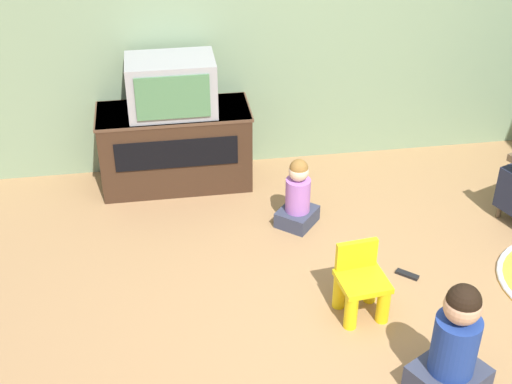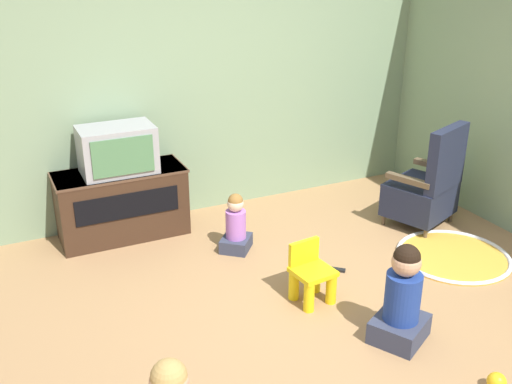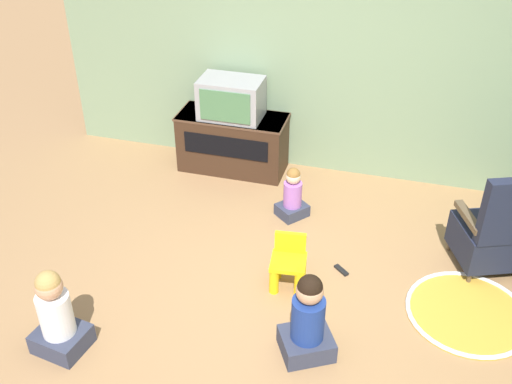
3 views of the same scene
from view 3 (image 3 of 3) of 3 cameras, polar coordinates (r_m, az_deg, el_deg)
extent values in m
plane|color=#9E754C|center=(4.81, 3.15, -11.08)|extent=(30.00, 30.00, 0.00)
cube|color=gray|center=(6.11, 5.09, 13.07)|extent=(5.28, 0.12, 2.53)
cube|color=#382316|center=(6.39, -2.22, 4.73)|extent=(1.12, 0.47, 0.62)
cube|color=#503626|center=(6.25, -2.28, 7.15)|extent=(1.14, 0.48, 0.02)
cube|color=black|center=(6.15, -2.91, 4.32)|extent=(0.90, 0.01, 0.22)
cube|color=#939399|center=(6.14, -2.37, 8.90)|extent=(0.63, 0.41, 0.41)
cube|color=#47754C|center=(5.96, -2.99, 8.10)|extent=(0.52, 0.02, 0.32)
cylinder|color=brown|center=(5.82, 22.46, -4.37)|extent=(0.04, 0.04, 0.10)
cylinder|color=brown|center=(5.61, 17.94, -4.83)|extent=(0.04, 0.04, 0.10)
cylinder|color=brown|center=(5.31, 19.64, -7.70)|extent=(0.04, 0.04, 0.10)
cube|color=#1E2338|center=(5.44, 21.55, -4.27)|extent=(0.74, 0.70, 0.31)
cube|color=brown|center=(5.18, 19.58, -2.27)|extent=(0.23, 0.43, 0.05)
cylinder|color=yellow|center=(4.87, 1.72, -8.30)|extent=(0.08, 0.08, 0.26)
cylinder|color=yellow|center=(4.85, 4.13, -8.54)|extent=(0.08, 0.08, 0.26)
cylinder|color=yellow|center=(5.01, 2.02, -6.88)|extent=(0.08, 0.08, 0.26)
cylinder|color=yellow|center=(5.00, 4.35, -7.11)|extent=(0.08, 0.08, 0.26)
cube|color=yellow|center=(4.86, 3.10, -6.68)|extent=(0.31, 0.30, 0.04)
cube|color=yellow|center=(4.88, 3.30, -4.79)|extent=(0.26, 0.06, 0.19)
cylinder|color=gold|center=(5.05, 19.48, -10.79)|extent=(0.96, 0.96, 0.01)
torus|color=silver|center=(5.04, 19.49, -10.75)|extent=(0.96, 0.96, 0.04)
cube|color=#33384C|center=(4.70, -17.99, -13.17)|extent=(0.41, 0.37, 0.16)
cylinder|color=silver|center=(4.53, -18.53, -10.98)|extent=(0.24, 0.24, 0.34)
sphere|color=tan|center=(4.36, -19.13, -8.51)|extent=(0.19, 0.19, 0.19)
sphere|color=tan|center=(4.34, -19.21, -8.18)|extent=(0.18, 0.18, 0.18)
cube|color=#33384C|center=(5.77, 3.45, -1.72)|extent=(0.35, 0.35, 0.12)
cylinder|color=#A566BF|center=(5.67, 3.51, -0.20)|extent=(0.17, 0.17, 0.25)
sphere|color=beige|center=(5.56, 3.58, 1.45)|extent=(0.14, 0.14, 0.14)
sphere|color=olive|center=(5.55, 3.58, 1.67)|extent=(0.13, 0.13, 0.13)
cube|color=#33384C|center=(4.47, 4.81, -14.18)|extent=(0.47, 0.45, 0.16)
cylinder|color=navy|center=(4.29, 4.97, -11.94)|extent=(0.24, 0.24, 0.34)
sphere|color=tan|center=(4.11, 5.14, -9.37)|extent=(0.19, 0.19, 0.19)
sphere|color=black|center=(4.08, 5.16, -9.02)|extent=(0.18, 0.18, 0.18)
cube|color=black|center=(5.19, 8.13, -7.37)|extent=(0.14, 0.13, 0.02)
camera|label=1|loc=(1.99, -56.83, 5.97)|focal=50.00mm
camera|label=2|loc=(2.94, -61.19, -2.52)|focal=42.00mm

